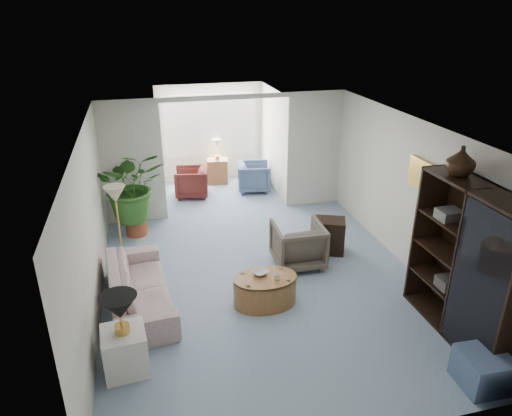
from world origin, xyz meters
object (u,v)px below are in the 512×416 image
object	(u,v)px
floor_lamp	(115,194)
sunroom_chair_maroon	(191,182)
end_table	(125,351)
side_table_dark	(329,236)
table_lamp	(119,307)
ottoman	(483,370)
sofa	(139,287)
coffee_table	(265,290)
framed_picture	(421,174)
sunroom_table	(218,171)
coffee_cup	(277,277)
cabinet_urn	(461,161)
coffee_bowl	(260,272)
wingback_chair	(298,244)
entertainment_cabinet	(469,265)
sunroom_chair_blue	(254,177)
plant_pot	(137,226)

from	to	relation	value
floor_lamp	sunroom_chair_maroon	size ratio (longest dim) A/B	0.48
end_table	side_table_dark	xyz separation A→B (m)	(3.54, 2.21, 0.03)
table_lamp	ottoman	xyz separation A→B (m)	(4.03, -1.27, -0.70)
sofa	coffee_table	bearing A→B (deg)	-107.85
framed_picture	coffee_table	distance (m)	3.00
side_table_dark	sunroom_table	distance (m)	4.26
table_lamp	coffee_cup	world-z (taller)	table_lamp
sofa	cabinet_urn	bearing A→B (deg)	-110.91
floor_lamp	coffee_bowl	size ratio (longest dim) A/B	1.57
wingback_chair	sunroom_table	xyz separation A→B (m)	(-0.62, 4.35, -0.08)
sunroom_table	ottoman	bearing A→B (deg)	-76.50
table_lamp	sunroom_table	world-z (taller)	table_lamp
side_table_dark	entertainment_cabinet	xyz separation A→B (m)	(0.81, -2.56, 0.73)
framed_picture	sunroom_chair_maroon	size ratio (longest dim) A/B	0.67
coffee_bowl	coffee_cup	distance (m)	0.28
sunroom_chair_blue	sunroom_table	world-z (taller)	sunroom_chair_blue
table_lamp	coffee_cup	bearing A→B (deg)	21.22
coffee_cup	wingback_chair	xyz separation A→B (m)	(0.69, 1.08, -0.12)
end_table	floor_lamp	xyz separation A→B (m)	(-0.07, 2.77, 0.97)
framed_picture	sunroom_chair_blue	distance (m)	4.73
side_table_dark	wingback_chair	bearing A→B (deg)	-156.80
plant_pot	cabinet_urn	bearing A→B (deg)	-41.02
table_lamp	cabinet_urn	size ratio (longest dim) A/B	1.14
table_lamp	sunroom_table	size ratio (longest dim) A/B	0.73
entertainment_cabinet	table_lamp	bearing A→B (deg)	175.45
wingback_chair	sunroom_chair_blue	distance (m)	3.61
coffee_table	end_table	bearing A→B (deg)	-154.95
end_table	table_lamp	size ratio (longest dim) A/B	1.28
side_table_dark	cabinet_urn	world-z (taller)	cabinet_urn
floor_lamp	coffee_cup	world-z (taller)	floor_lamp
end_table	entertainment_cabinet	distance (m)	4.44
framed_picture	plant_pot	bearing A→B (deg)	150.41
coffee_bowl	framed_picture	bearing A→B (deg)	5.36
floor_lamp	side_table_dark	world-z (taller)	floor_lamp
end_table	cabinet_urn	distance (m)	4.80
coffee_bowl	plant_pot	bearing A→B (deg)	122.69
sofa	sunroom_chair_blue	size ratio (longest dim) A/B	2.83
coffee_bowl	entertainment_cabinet	size ratio (longest dim) A/B	0.11
sofa	sunroom_chair_blue	world-z (taller)	sunroom_chair_blue
sunroom_chair_maroon	sunroom_chair_blue	bearing A→B (deg)	99.62
table_lamp	sunroom_chair_maroon	distance (m)	5.74
side_table_dark	sunroom_chair_blue	size ratio (longest dim) A/B	0.83
framed_picture	side_table_dark	bearing A→B (deg)	138.31
coffee_bowl	sunroom_chair_blue	distance (m)	4.60
floor_lamp	end_table	bearing A→B (deg)	-88.60
coffee_cup	cabinet_urn	xyz separation A→B (m)	(2.21, -0.68, 1.79)
sofa	cabinet_urn	distance (m)	4.76
cabinet_urn	sofa	bearing A→B (deg)	163.94
sunroom_chair_maroon	sunroom_table	distance (m)	1.06
table_lamp	floor_lamp	xyz separation A→B (m)	(-0.07, 2.77, 0.34)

